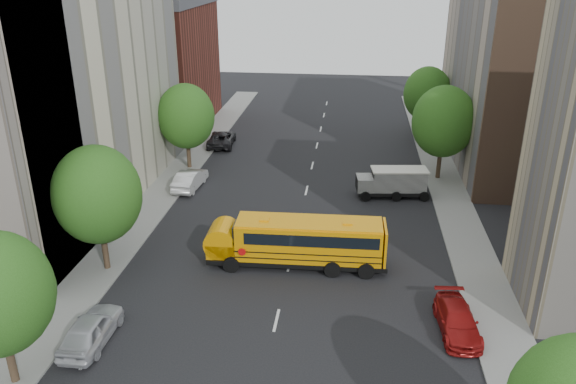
% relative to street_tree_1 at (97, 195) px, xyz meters
% --- Properties ---
extents(ground, '(120.00, 120.00, 0.00)m').
position_rel_street_tree_1_xyz_m(ground, '(11.00, 4.00, -4.95)').
color(ground, black).
rests_on(ground, ground).
extents(sidewalk_left, '(3.00, 80.00, 0.12)m').
position_rel_street_tree_1_xyz_m(sidewalk_left, '(-0.50, 9.00, -4.89)').
color(sidewalk_left, slate).
rests_on(sidewalk_left, ground).
extents(sidewalk_right, '(3.00, 80.00, 0.12)m').
position_rel_street_tree_1_xyz_m(sidewalk_right, '(22.50, 9.00, -4.89)').
color(sidewalk_right, slate).
rests_on(sidewalk_right, ground).
extents(lane_markings, '(0.15, 64.00, 0.01)m').
position_rel_street_tree_1_xyz_m(lane_markings, '(11.00, 14.00, -4.95)').
color(lane_markings, silver).
rests_on(lane_markings, ground).
extents(building_left_cream, '(10.00, 26.00, 20.00)m').
position_rel_street_tree_1_xyz_m(building_left_cream, '(-7.00, 10.00, 5.05)').
color(building_left_cream, beige).
rests_on(building_left_cream, ground).
extents(building_left_redbrick, '(10.00, 15.00, 13.00)m').
position_rel_street_tree_1_xyz_m(building_left_redbrick, '(-7.00, 32.00, 1.55)').
color(building_left_redbrick, maroon).
rests_on(building_left_redbrick, ground).
extents(building_right_far, '(10.00, 22.00, 18.00)m').
position_rel_street_tree_1_xyz_m(building_right_far, '(29.00, 24.00, 4.05)').
color(building_right_far, tan).
rests_on(building_right_far, ground).
extents(building_right_sidewall, '(10.10, 0.30, 18.00)m').
position_rel_street_tree_1_xyz_m(building_right_sidewall, '(29.00, 13.00, 4.05)').
color(building_right_sidewall, brown).
rests_on(building_right_sidewall, ground).
extents(street_tree_1, '(5.12, 5.12, 7.90)m').
position_rel_street_tree_1_xyz_m(street_tree_1, '(0.00, 0.00, 0.00)').
color(street_tree_1, '#38281C').
rests_on(street_tree_1, ground).
extents(street_tree_2, '(4.99, 4.99, 7.71)m').
position_rel_street_tree_1_xyz_m(street_tree_2, '(0.00, 18.00, -0.12)').
color(street_tree_2, '#38281C').
rests_on(street_tree_2, ground).
extents(street_tree_4, '(5.25, 5.25, 8.10)m').
position_rel_street_tree_1_xyz_m(street_tree_4, '(22.00, 18.00, 0.12)').
color(street_tree_4, '#38281C').
rests_on(street_tree_4, ground).
extents(street_tree_5, '(4.86, 4.86, 7.51)m').
position_rel_street_tree_1_xyz_m(street_tree_5, '(22.00, 30.00, -0.25)').
color(street_tree_5, '#38281C').
rests_on(street_tree_5, ground).
extents(school_bus, '(11.00, 2.95, 3.08)m').
position_rel_street_tree_1_xyz_m(school_bus, '(11.38, 1.91, -3.23)').
color(school_bus, black).
rests_on(school_bus, ground).
extents(safari_truck, '(5.61, 2.60, 2.32)m').
position_rel_street_tree_1_xyz_m(safari_truck, '(17.91, 13.60, -3.72)').
color(safari_truck, black).
rests_on(safari_truck, ground).
extents(parked_car_0, '(1.87, 4.59, 1.56)m').
position_rel_street_tree_1_xyz_m(parked_car_0, '(2.20, -6.87, -4.17)').
color(parked_car_0, silver).
rests_on(parked_car_0, ground).
extents(parked_car_1, '(1.96, 4.79, 1.54)m').
position_rel_street_tree_1_xyz_m(parked_car_1, '(1.40, 13.38, -4.18)').
color(parked_car_1, silver).
rests_on(parked_car_1, ground).
extents(parked_car_2, '(2.87, 5.48, 1.47)m').
position_rel_street_tree_1_xyz_m(parked_car_2, '(1.40, 24.90, -4.22)').
color(parked_car_2, black).
rests_on(parked_car_2, ground).
extents(parked_car_3, '(2.16, 4.66, 1.32)m').
position_rel_street_tree_1_xyz_m(parked_car_3, '(20.23, -3.82, -4.29)').
color(parked_car_3, maroon).
rests_on(parked_car_3, ground).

